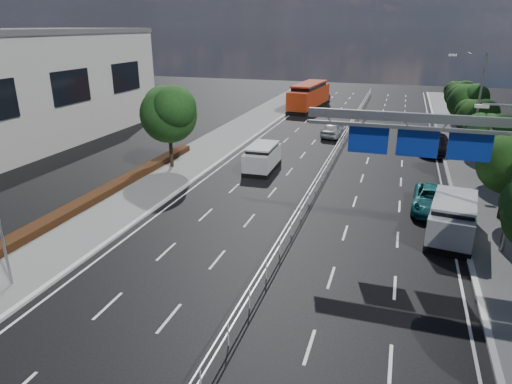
% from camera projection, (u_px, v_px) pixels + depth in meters
% --- Properties ---
extents(ground, '(160.00, 160.00, 0.00)m').
position_uv_depth(ground, '(236.00, 332.00, 17.13)').
color(ground, black).
rests_on(ground, ground).
extents(kerb_near, '(0.25, 140.00, 0.15)m').
position_uv_depth(kerb_near, '(40.00, 291.00, 19.66)').
color(kerb_near, silver).
rests_on(kerb_near, ground).
extents(kerb_far, '(0.25, 140.00, 0.15)m').
position_uv_depth(kerb_far, '(501.00, 384.00, 14.55)').
color(kerb_far, silver).
rests_on(kerb_far, ground).
extents(median_fence, '(0.05, 85.00, 1.02)m').
position_uv_depth(median_fence, '(330.00, 160.00, 37.07)').
color(median_fence, silver).
rests_on(median_fence, ground).
extents(hedge_near, '(1.00, 36.00, 0.44)m').
position_uv_depth(hedge_near, '(41.00, 226.00, 25.25)').
color(hedge_near, black).
rests_on(hedge_near, sidewalk_near).
extents(overhead_gantry, '(10.24, 0.38, 7.45)m').
position_uv_depth(overhead_gantry, '(434.00, 139.00, 22.27)').
color(overhead_gantry, gray).
rests_on(overhead_gantry, ground).
extents(streetlight_far, '(2.78, 2.40, 9.00)m').
position_uv_depth(streetlight_far, '(475.00, 101.00, 35.60)').
color(streetlight_far, gray).
rests_on(streetlight_far, ground).
extents(near_tree_back, '(4.84, 4.51, 6.69)m').
position_uv_depth(near_tree_back, '(169.00, 111.00, 35.00)').
color(near_tree_back, black).
rests_on(near_tree_back, ground).
extents(far_tree_d, '(3.85, 3.59, 5.34)m').
position_uv_depth(far_tree_d, '(511.00, 160.00, 25.61)').
color(far_tree_d, black).
rests_on(far_tree_d, ground).
extents(far_tree_e, '(3.63, 3.38, 5.13)m').
position_uv_depth(far_tree_e, '(490.00, 134.00, 32.37)').
color(far_tree_e, black).
rests_on(far_tree_e, ground).
extents(far_tree_f, '(3.52, 3.28, 5.02)m').
position_uv_depth(far_tree_f, '(476.00, 116.00, 39.10)').
color(far_tree_f, black).
rests_on(far_tree_f, ground).
extents(far_tree_g, '(3.96, 3.69, 5.45)m').
position_uv_depth(far_tree_g, '(467.00, 100.00, 45.71)').
color(far_tree_g, black).
rests_on(far_tree_g, ground).
extents(far_tree_h, '(3.41, 3.18, 4.91)m').
position_uv_depth(far_tree_h, '(459.00, 93.00, 52.54)').
color(far_tree_h, black).
rests_on(far_tree_h, ground).
extents(white_minivan, '(2.15, 4.74, 2.04)m').
position_uv_depth(white_minivan, '(262.00, 158.00, 35.90)').
color(white_minivan, black).
rests_on(white_minivan, ground).
extents(red_bus, '(3.80, 11.84, 3.48)m').
position_uv_depth(red_bus, '(309.00, 95.00, 61.90)').
color(red_bus, black).
rests_on(red_bus, ground).
extents(near_car_silver, '(2.34, 4.72, 1.55)m').
position_uv_depth(near_car_silver, '(334.00, 129.00, 46.68)').
color(near_car_silver, '#A2A4A9').
rests_on(near_car_silver, ground).
extents(near_car_dark, '(1.76, 4.46, 1.45)m').
position_uv_depth(near_car_dark, '(322.00, 97.00, 67.50)').
color(near_car_dark, black).
rests_on(near_car_dark, ground).
extents(silver_minivan, '(2.94, 5.55, 2.20)m').
position_uv_depth(silver_minivan, '(453.00, 218.00, 24.49)').
color(silver_minivan, black).
rests_on(silver_minivan, ground).
extents(parked_car_teal, '(2.65, 5.18, 1.40)m').
position_uv_depth(parked_car_teal, '(433.00, 199.00, 28.15)').
color(parked_car_teal, '#18706F').
rests_on(parked_car_teal, ground).
extents(parked_car_dark, '(2.92, 5.70, 1.58)m').
position_uv_depth(parked_car_dark, '(435.00, 144.00, 40.89)').
color(parked_car_dark, black).
rests_on(parked_car_dark, ground).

